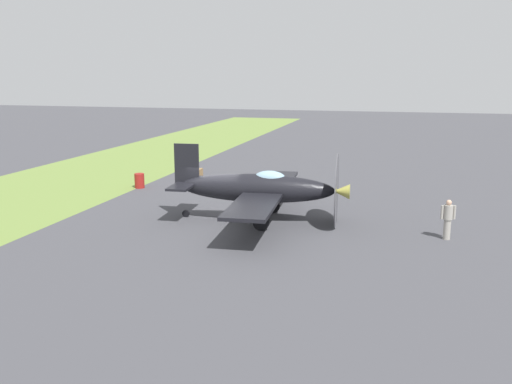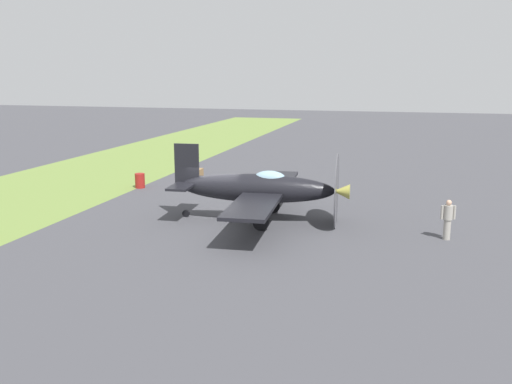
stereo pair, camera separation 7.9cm
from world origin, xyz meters
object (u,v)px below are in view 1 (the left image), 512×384
Objects in this scene: airplane_lead at (260,188)px; fuel_drum at (139,181)px; ground_crew_chief at (448,219)px; supply_crate at (195,174)px.

airplane_lead reaches higher than fuel_drum.
ground_crew_chief is 1.92× the size of supply_crate.
ground_crew_chief is 1.92× the size of fuel_drum.
airplane_lead is at bearing 58.93° from fuel_drum.
airplane_lead is 8.54m from ground_crew_chief.
airplane_lead is 10.72m from fuel_drum.
ground_crew_chief reaches higher than supply_crate.
fuel_drum is at bearing -125.22° from airplane_lead.
supply_crate is (-3.89, 2.12, -0.13)m from fuel_drum.
airplane_lead is at bearing -18.53° from ground_crew_chief.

